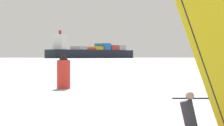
% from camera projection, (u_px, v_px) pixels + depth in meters
% --- Properties ---
extents(windsurfer, '(3.95, 0.93, 4.39)m').
position_uv_depth(windsurfer, '(201.00, 99.00, 11.34)').
color(windsurfer, red).
rests_on(windsurfer, ground_plane).
extents(cargo_ship, '(121.38, 126.76, 40.30)m').
position_uv_depth(cargo_ship, '(91.00, 52.00, 679.88)').
color(cargo_ship, black).
rests_on(cargo_ship, ground_plane).
extents(channel_buoy, '(0.92, 0.92, 2.46)m').
position_uv_depth(channel_buoy, '(64.00, 72.00, 30.68)').
color(channel_buoy, red).
rests_on(channel_buoy, ground_plane).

